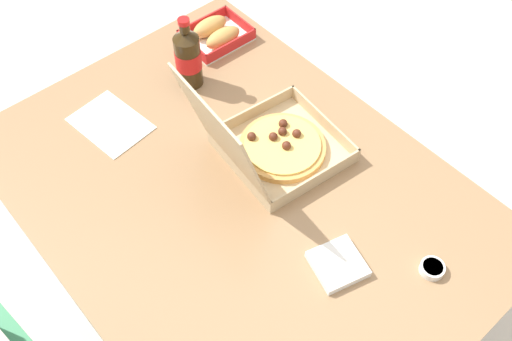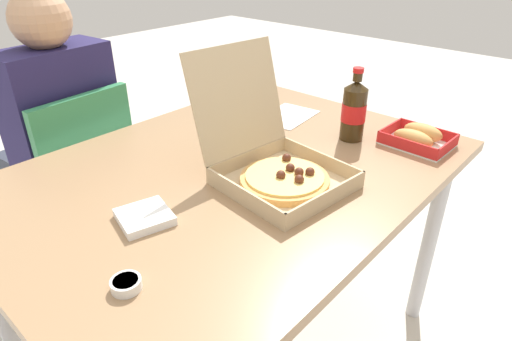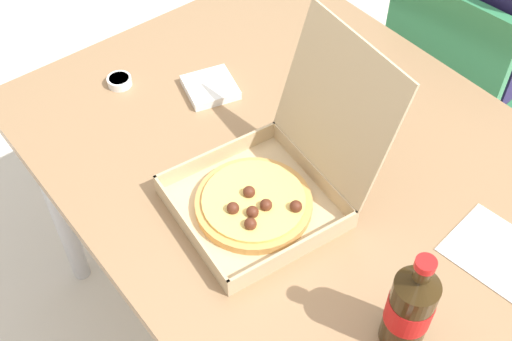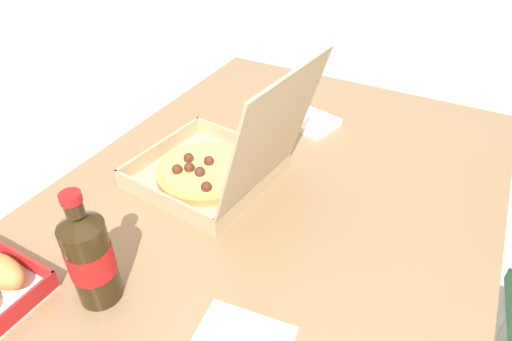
{
  "view_description": "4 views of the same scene",
  "coord_description": "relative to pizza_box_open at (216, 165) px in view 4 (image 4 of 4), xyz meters",
  "views": [
    {
      "loc": [
        -0.65,
        0.51,
        1.9
      ],
      "look_at": [
        0.0,
        -0.06,
        0.74
      ],
      "focal_mm": 40.21,
      "sensor_mm": 36.0,
      "label": 1
    },
    {
      "loc": [
        -0.74,
        -0.75,
        1.29
      ],
      "look_at": [
        -0.03,
        -0.11,
        0.77
      ],
      "focal_mm": 30.47,
      "sensor_mm": 36.0,
      "label": 2
    },
    {
      "loc": [
        0.62,
        -0.64,
        1.71
      ],
      "look_at": [
        -0.03,
        -0.12,
        0.77
      ],
      "focal_mm": 45.14,
      "sensor_mm": 36.0,
      "label": 3
    },
    {
      "loc": [
        0.68,
        0.32,
        1.35
      ],
      "look_at": [
        -0.02,
        -0.05,
        0.76
      ],
      "focal_mm": 30.87,
      "sensor_mm": 36.0,
      "label": 4
    }
  ],
  "objects": [
    {
      "name": "dining_table",
      "position": [
        -0.02,
        0.13,
        -0.12
      ],
      "size": [
        1.27,
        0.92,
        0.73
      ],
      "color": "#997551",
      "rests_on": "ground_plane"
    },
    {
      "name": "pizza_box_open",
      "position": [
        0.0,
        0.0,
        0.0
      ],
      "size": [
        0.32,
        0.39,
        0.32
      ],
      "color": "tan",
      "rests_on": "dining_table"
    },
    {
      "name": "cola_bottle",
      "position": [
        0.36,
        -0.01,
        0.05
      ],
      "size": [
        0.07,
        0.07,
        0.22
      ],
      "color": "#33230F",
      "rests_on": "dining_table"
    },
    {
      "name": "dipping_sauce_cup",
      "position": [
        -0.48,
        -0.05,
        -0.04
      ],
      "size": [
        0.06,
        0.06,
        0.02
      ],
      "color": "white",
      "rests_on": "dining_table"
    },
    {
      "name": "napkin_pile",
      "position": [
        -0.33,
        0.1,
        -0.04
      ],
      "size": [
        0.14,
        0.14,
        0.02
      ],
      "primitive_type": "cube",
      "rotation": [
        0.0,
        0.0,
        -0.27
      ],
      "color": "white",
      "rests_on": "dining_table"
    }
  ]
}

